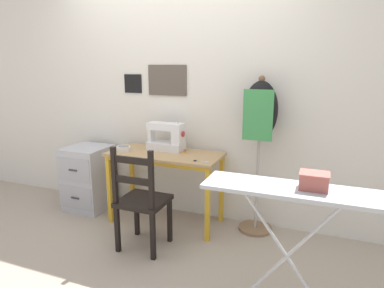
{
  "coord_description": "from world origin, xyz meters",
  "views": [
    {
      "loc": [
        1.44,
        -2.66,
        1.57
      ],
      "look_at": [
        0.29,
        0.23,
        0.85
      ],
      "focal_mm": 32.0,
      "sensor_mm": 36.0,
      "label": 1
    }
  ],
  "objects_px": {
    "filing_cabinet": "(88,178)",
    "storage_box": "(314,181)",
    "wooden_chair": "(142,201)",
    "ironing_board": "(291,197)",
    "dress_form": "(260,121)",
    "sewing_machine": "(168,137)",
    "fabric_bowl": "(123,148)",
    "scissors": "(199,161)",
    "thread_spool_near_machine": "(185,152)"
  },
  "relations": [
    {
      "from": "filing_cabinet",
      "to": "storage_box",
      "type": "height_order",
      "value": "storage_box"
    },
    {
      "from": "wooden_chair",
      "to": "ironing_board",
      "type": "distance_m",
      "value": 1.37
    },
    {
      "from": "wooden_chair",
      "to": "ironing_board",
      "type": "xyz_separation_m",
      "value": [
        1.25,
        -0.4,
        0.38
      ]
    },
    {
      "from": "dress_form",
      "to": "filing_cabinet",
      "type": "bearing_deg",
      "value": -175.63
    },
    {
      "from": "sewing_machine",
      "to": "ironing_board",
      "type": "relative_size",
      "value": 0.37
    },
    {
      "from": "ironing_board",
      "to": "storage_box",
      "type": "relative_size",
      "value": 6.22
    },
    {
      "from": "fabric_bowl",
      "to": "filing_cabinet",
      "type": "bearing_deg",
      "value": 169.76
    },
    {
      "from": "sewing_machine",
      "to": "scissors",
      "type": "bearing_deg",
      "value": -32.04
    },
    {
      "from": "scissors",
      "to": "wooden_chair",
      "type": "height_order",
      "value": "wooden_chair"
    },
    {
      "from": "fabric_bowl",
      "to": "ironing_board",
      "type": "xyz_separation_m",
      "value": [
        1.7,
        -0.86,
        0.06
      ]
    },
    {
      "from": "fabric_bowl",
      "to": "sewing_machine",
      "type": "bearing_deg",
      "value": 26.25
    },
    {
      "from": "thread_spool_near_machine",
      "to": "wooden_chair",
      "type": "bearing_deg",
      "value": -103.79
    },
    {
      "from": "fabric_bowl",
      "to": "scissors",
      "type": "height_order",
      "value": "fabric_bowl"
    },
    {
      "from": "fabric_bowl",
      "to": "ironing_board",
      "type": "relative_size",
      "value": 0.13
    },
    {
      "from": "filing_cabinet",
      "to": "thread_spool_near_machine",
      "type": "bearing_deg",
      "value": 2.4
    },
    {
      "from": "ironing_board",
      "to": "fabric_bowl",
      "type": "bearing_deg",
      "value": 153.18
    },
    {
      "from": "sewing_machine",
      "to": "dress_form",
      "type": "height_order",
      "value": "dress_form"
    },
    {
      "from": "sewing_machine",
      "to": "filing_cabinet",
      "type": "height_order",
      "value": "sewing_machine"
    },
    {
      "from": "scissors",
      "to": "thread_spool_near_machine",
      "type": "distance_m",
      "value": 0.32
    },
    {
      "from": "sewing_machine",
      "to": "fabric_bowl",
      "type": "distance_m",
      "value": 0.45
    },
    {
      "from": "scissors",
      "to": "wooden_chair",
      "type": "bearing_deg",
      "value": -134.43
    },
    {
      "from": "fabric_bowl",
      "to": "wooden_chair",
      "type": "height_order",
      "value": "wooden_chair"
    },
    {
      "from": "dress_form",
      "to": "fabric_bowl",
      "type": "bearing_deg",
      "value": -169.67
    },
    {
      "from": "scissors",
      "to": "thread_spool_near_machine",
      "type": "xyz_separation_m",
      "value": [
        -0.23,
        0.22,
        0.01
      ]
    },
    {
      "from": "scissors",
      "to": "filing_cabinet",
      "type": "xyz_separation_m",
      "value": [
        -1.37,
        0.17,
        -0.38
      ]
    },
    {
      "from": "sewing_machine",
      "to": "wooden_chair",
      "type": "xyz_separation_m",
      "value": [
        0.06,
        -0.65,
        -0.42
      ]
    },
    {
      "from": "filing_cabinet",
      "to": "storage_box",
      "type": "xyz_separation_m",
      "value": [
        2.36,
        -0.93,
        0.57
      ]
    },
    {
      "from": "filing_cabinet",
      "to": "dress_form",
      "type": "height_order",
      "value": "dress_form"
    },
    {
      "from": "thread_spool_near_machine",
      "to": "filing_cabinet",
      "type": "bearing_deg",
      "value": -177.6
    },
    {
      "from": "thread_spool_near_machine",
      "to": "wooden_chair",
      "type": "relative_size",
      "value": 0.04
    },
    {
      "from": "ironing_board",
      "to": "thread_spool_near_machine",
      "type": "bearing_deg",
      "value": 137.57
    },
    {
      "from": "thread_spool_near_machine",
      "to": "dress_form",
      "type": "xyz_separation_m",
      "value": [
        0.7,
        0.09,
        0.33
      ]
    },
    {
      "from": "thread_spool_near_machine",
      "to": "filing_cabinet",
      "type": "relative_size",
      "value": 0.06
    },
    {
      "from": "sewing_machine",
      "to": "storage_box",
      "type": "relative_size",
      "value": 2.28
    },
    {
      "from": "filing_cabinet",
      "to": "dress_form",
      "type": "xyz_separation_m",
      "value": [
        1.84,
        0.14,
        0.72
      ]
    },
    {
      "from": "sewing_machine",
      "to": "wooden_chair",
      "type": "bearing_deg",
      "value": -84.82
    },
    {
      "from": "thread_spool_near_machine",
      "to": "ironing_board",
      "type": "bearing_deg",
      "value": -42.43
    },
    {
      "from": "filing_cabinet",
      "to": "dress_form",
      "type": "distance_m",
      "value": 1.98
    },
    {
      "from": "dress_form",
      "to": "storage_box",
      "type": "relative_size",
      "value": 8.88
    },
    {
      "from": "dress_form",
      "to": "ironing_board",
      "type": "relative_size",
      "value": 1.43
    },
    {
      "from": "thread_spool_near_machine",
      "to": "storage_box",
      "type": "distance_m",
      "value": 1.57
    },
    {
      "from": "wooden_chair",
      "to": "ironing_board",
      "type": "relative_size",
      "value": 0.9
    },
    {
      "from": "sewing_machine",
      "to": "fabric_bowl",
      "type": "bearing_deg",
      "value": -153.75
    },
    {
      "from": "fabric_bowl",
      "to": "ironing_board",
      "type": "bearing_deg",
      "value": -26.82
    },
    {
      "from": "wooden_chair",
      "to": "dress_form",
      "type": "distance_m",
      "value": 1.27
    },
    {
      "from": "thread_spool_near_machine",
      "to": "filing_cabinet",
      "type": "xyz_separation_m",
      "value": [
        -1.14,
        -0.05,
        -0.39
      ]
    },
    {
      "from": "thread_spool_near_machine",
      "to": "filing_cabinet",
      "type": "distance_m",
      "value": 1.21
    },
    {
      "from": "wooden_chair",
      "to": "storage_box",
      "type": "xyz_separation_m",
      "value": [
        1.37,
        -0.38,
        0.48
      ]
    },
    {
      "from": "ironing_board",
      "to": "wooden_chair",
      "type": "bearing_deg",
      "value": 162.05
    },
    {
      "from": "sewing_machine",
      "to": "scissors",
      "type": "xyz_separation_m",
      "value": [
        0.43,
        -0.27,
        -0.13
      ]
    }
  ]
}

